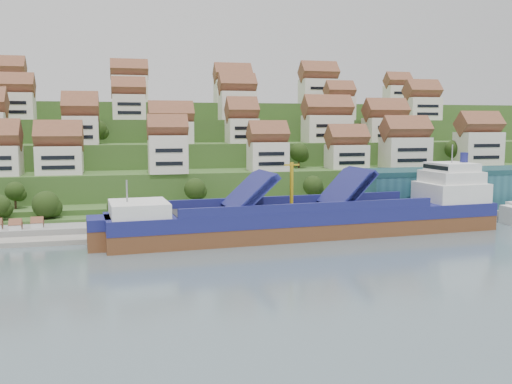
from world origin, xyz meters
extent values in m
plane|color=slate|center=(0.00, 0.00, 0.00)|extent=(300.00, 300.00, 0.00)
cube|color=gray|center=(20.00, 15.00, 1.10)|extent=(180.00, 14.00, 2.20)
cube|color=gray|center=(-58.00, 12.00, 0.50)|extent=(45.00, 20.00, 1.00)
cube|color=#2D4C1E|center=(0.00, 86.00, 2.00)|extent=(260.00, 128.00, 4.00)
cube|color=#2D4C1E|center=(0.00, 91.00, 5.50)|extent=(260.00, 118.00, 11.00)
cube|color=#2D4C1E|center=(0.00, 99.00, 9.00)|extent=(260.00, 102.00, 18.00)
cube|color=#2D4C1E|center=(0.00, 107.00, 12.50)|extent=(260.00, 86.00, 25.00)
cube|color=#2D4C1E|center=(0.00, 116.00, 15.50)|extent=(260.00, 68.00, 31.00)
cube|color=silver|center=(-51.55, 39.28, 14.56)|extent=(11.24, 8.57, 7.13)
cube|color=silver|center=(-24.54, 35.06, 15.90)|extent=(9.79, 7.03, 9.80)
cube|color=silver|center=(2.59, 36.42, 14.90)|extent=(10.15, 7.62, 7.80)
cube|color=silver|center=(26.82, 39.22, 14.38)|extent=(11.02, 7.73, 6.76)
cube|color=silver|center=(44.29, 37.25, 15.41)|extent=(13.17, 8.26, 8.82)
cube|color=silver|center=(69.85, 39.20, 16.11)|extent=(12.65, 8.31, 10.22)
cube|color=silver|center=(-46.81, 53.25, 21.93)|extent=(9.44, 8.98, 7.87)
cube|color=silver|center=(-21.78, 54.22, 21.17)|extent=(12.37, 7.90, 6.34)
cube|color=silver|center=(-0.74, 53.90, 21.64)|extent=(8.84, 8.56, 7.27)
cube|color=silver|center=(26.74, 54.98, 22.18)|extent=(14.45, 8.36, 8.37)
cube|color=silver|center=(46.08, 53.90, 21.80)|extent=(13.02, 8.18, 7.60)
cube|color=silver|center=(-66.62, 69.46, 28.93)|extent=(11.70, 7.86, 7.86)
cube|color=silver|center=(-33.18, 70.10, 28.87)|extent=(10.02, 7.30, 7.75)
cube|color=silver|center=(0.95, 68.31, 29.53)|extent=(11.34, 7.79, 9.06)
cube|color=silver|center=(36.47, 69.07, 28.93)|extent=(9.27, 7.14, 7.85)
cube|color=silver|center=(69.03, 71.78, 29.01)|extent=(11.75, 8.47, 8.01)
cube|color=silver|center=(-70.94, 87.63, 35.28)|extent=(10.86, 8.03, 8.55)
cube|color=silver|center=(-32.37, 87.30, 35.44)|extent=(11.95, 7.51, 8.88)
cube|color=silver|center=(3.56, 88.28, 35.02)|extent=(12.65, 8.15, 8.05)
cube|color=silver|center=(35.69, 87.65, 35.50)|extent=(13.18, 8.73, 9.00)
cube|color=silver|center=(70.06, 92.07, 34.74)|extent=(9.54, 7.05, 7.48)
ellipsoid|color=#253D14|center=(-60.74, 27.93, 8.15)|extent=(4.48, 4.48, 4.48)
ellipsoid|color=#253D14|center=(12.03, 26.11, 7.76)|extent=(5.23, 5.23, 5.23)
ellipsoid|color=#253D14|center=(-18.83, 26.29, 7.74)|extent=(5.35, 5.35, 5.35)
ellipsoid|color=#253D14|center=(64.03, 43.11, 15.97)|extent=(5.65, 5.65, 5.65)
ellipsoid|color=#253D14|center=(13.89, 43.66, 15.56)|extent=(5.40, 5.40, 5.40)
ellipsoid|color=#253D14|center=(41.98, 59.83, 23.29)|extent=(4.26, 4.26, 4.26)
ellipsoid|color=#253D14|center=(-49.02, 59.38, 21.93)|extent=(5.47, 5.47, 5.47)
ellipsoid|color=#253D14|center=(-42.56, 57.97, 22.08)|extent=(5.68, 5.68, 5.68)
ellipsoid|color=#253D14|center=(31.34, 75.94, 29.53)|extent=(5.15, 5.15, 5.15)
ellipsoid|color=#253D14|center=(38.94, 73.97, 29.10)|extent=(4.45, 4.45, 4.45)
ellipsoid|color=#253D14|center=(-52.98, 19.00, 5.95)|extent=(6.06, 6.06, 6.06)
ellipsoid|color=#253D14|center=(-38.11, 19.00, 5.04)|extent=(3.78, 3.78, 3.78)
cube|color=#245763|center=(52.00, 17.00, 7.20)|extent=(60.00, 15.00, 10.00)
cylinder|color=gray|center=(18.00, 10.00, 6.20)|extent=(0.16, 0.16, 8.00)
cube|color=maroon|center=(18.60, 10.00, 9.80)|extent=(1.20, 0.05, 0.80)
cube|color=white|center=(-58.00, 10.00, 2.10)|extent=(2.40, 2.20, 2.20)
cube|color=white|center=(-54.00, 11.50, 2.10)|extent=(2.40, 2.20, 2.20)
cube|color=brown|center=(2.23, -0.07, 1.00)|extent=(85.55, 18.33, 5.44)
cube|color=navy|center=(2.23, -0.07, 4.68)|extent=(85.56, 18.46, 2.83)
cube|color=white|center=(-33.62, -2.31, 7.40)|extent=(11.64, 13.06, 2.83)
cube|color=#262628|center=(0.05, -0.21, 6.10)|extent=(55.01, 14.47, 0.33)
cube|color=navy|center=(-11.90, -0.96, 9.80)|extent=(8.89, 12.50, 7.53)
cube|color=navy|center=(9.83, 0.40, 9.80)|extent=(8.48, 12.48, 7.95)
cylinder|color=gold|center=(-2.12, -0.35, 10.89)|extent=(0.81, 0.81, 9.80)
cube|color=white|center=(36.99, 2.10, 8.16)|extent=(13.81, 13.20, 4.35)
cube|color=white|center=(36.99, 2.10, 11.65)|extent=(11.56, 11.76, 2.72)
cube|color=white|center=(36.99, 2.10, 13.93)|extent=(9.30, 10.32, 1.96)
cylinder|color=navy|center=(40.25, 2.30, 16.00)|extent=(1.85, 1.85, 2.39)
camera|label=1|loc=(-37.75, -113.47, 23.66)|focal=40.00mm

